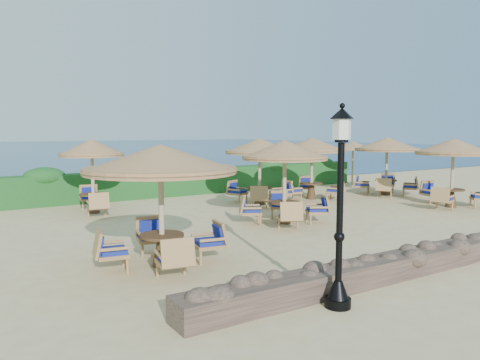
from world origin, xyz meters
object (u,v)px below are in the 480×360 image
Objects in this scene: cafe_set_3 at (92,161)px; extra_parasol at (353,146)px; cafe_set_6 at (387,155)px; lamp_post at (340,216)px; cafe_set_1 at (285,167)px; cafe_set_4 at (260,157)px; cafe_set_2 at (453,157)px; cafe_set_0 at (161,178)px; cafe_set_5 at (312,154)px.

extra_parasol is at bearing 2.83° from cafe_set_3.
extra_parasol is at bearing 72.68° from cafe_set_6.
cafe_set_1 is at bearing 59.65° from lamp_post.
cafe_set_1 is 0.99× the size of cafe_set_4.
cafe_set_3 is (-13.63, -0.67, -0.28)m from extra_parasol.
cafe_set_2 is at bearing -26.59° from cafe_set_3.
cafe_set_5 is at bearing 32.49° from cafe_set_0.
cafe_set_4 is 6.55m from cafe_set_6.
cafe_set_4 is at bearing -179.04° from cafe_set_5.
cafe_set_0 and cafe_set_4 have the same top height.
cafe_set_0 is at bearing -138.27° from cafe_set_4.
cafe_set_2 is at bearing 25.50° from lamp_post.
cafe_set_5 is (2.76, 0.05, 0.03)m from cafe_set_4.
lamp_post is 12.63m from cafe_set_5.
cafe_set_1 is 0.96× the size of cafe_set_6.
cafe_set_2 is at bearing 6.62° from cafe_set_0.
cafe_set_2 is (11.06, 5.27, 0.37)m from lamp_post.
cafe_set_1 is 7.51m from cafe_set_2.
cafe_set_4 is (1.56, 3.64, 0.10)m from cafe_set_1.
extra_parasol is 0.83× the size of cafe_set_6.
cafe_set_4 is 0.97× the size of cafe_set_6.
cafe_set_5 is (8.94, -1.49, 0.05)m from cafe_set_3.
cafe_set_0 is 5.65m from cafe_set_1.
cafe_set_3 is 0.98× the size of cafe_set_5.
cafe_set_3 is 9.07m from cafe_set_5.
cafe_set_1 is at bearing 24.42° from cafe_set_0.
cafe_set_0 is 11.22m from cafe_set_5.
lamp_post is 7.13m from cafe_set_1.
cafe_set_1 is 0.97× the size of cafe_set_2.
extra_parasol is at bearing 77.09° from cafe_set_2.
lamp_post reaches higher than cafe_set_6.
cafe_set_6 is at bearing -107.32° from extra_parasol.
cafe_set_4 and cafe_set_5 have the same top height.
cafe_set_3 and cafe_set_6 have the same top height.
cafe_set_5 is at bearing 0.96° from cafe_set_4.
lamp_post is at bearing -154.50° from cafe_set_2.
cafe_set_0 is 1.16× the size of cafe_set_3.
extra_parasol is 16.35m from cafe_set_0.
lamp_post is 1.38× the size of extra_parasol.
cafe_set_6 is (12.68, -2.36, -0.04)m from cafe_set_3.
cafe_set_6 is (3.74, -0.87, -0.08)m from cafe_set_5.
cafe_set_1 is at bearing -146.97° from extra_parasol.
cafe_set_3 is 0.98× the size of cafe_set_6.
cafe_set_0 is 1.14× the size of cafe_set_6.
cafe_set_3 is at bearing 131.78° from cafe_set_1.
cafe_set_0 is at bearing 112.07° from lamp_post.
cafe_set_2 is (12.60, 1.46, -0.01)m from cafe_set_0.
cafe_set_3 is at bearing 170.54° from cafe_set_5.
lamp_post is 11.07m from cafe_set_4.
cafe_set_6 is at bearing -13.02° from cafe_set_5.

